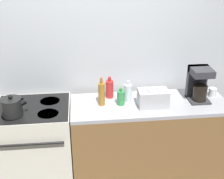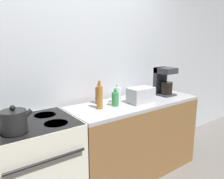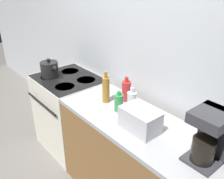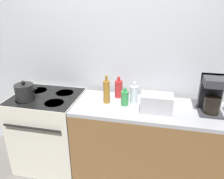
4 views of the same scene
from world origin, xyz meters
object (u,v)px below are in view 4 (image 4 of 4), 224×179
(coffee_maker, at_px, (212,94))
(bottle_clear, at_px, (134,94))
(kettle, at_px, (25,92))
(bottle_amber, at_px, (106,91))
(bottle_red, at_px, (119,89))
(stove, at_px, (50,130))
(bottle_green, at_px, (125,98))
(toaster, at_px, (156,103))

(coffee_maker, distance_m, bottle_clear, 0.73)
(bottle_clear, bearing_deg, kettle, -171.31)
(kettle, xyz_separation_m, coffee_maker, (1.84, 0.13, 0.09))
(bottle_amber, distance_m, bottle_red, 0.19)
(stove, distance_m, bottle_green, 1.02)
(bottle_green, distance_m, bottle_red, 0.20)
(toaster, xyz_separation_m, bottle_green, (-0.31, 0.07, -0.01))
(kettle, height_order, bottle_clear, bottle_clear)
(bottle_amber, bearing_deg, bottle_clear, 11.18)
(stove, distance_m, coffee_maker, 1.79)
(toaster, bearing_deg, bottle_amber, 170.80)
(kettle, distance_m, coffee_maker, 1.85)
(toaster, relative_size, bottle_green, 1.61)
(coffee_maker, bearing_deg, bottle_green, -178.03)
(toaster, height_order, bottle_green, bottle_green)
(stove, bearing_deg, bottle_amber, -0.66)
(kettle, height_order, coffee_maker, coffee_maker)
(toaster, relative_size, coffee_maker, 0.83)
(bottle_clear, xyz_separation_m, bottle_green, (-0.08, -0.07, -0.02))
(toaster, distance_m, bottle_red, 0.47)
(toaster, relative_size, bottle_clear, 1.31)
(bottle_red, bearing_deg, bottle_amber, -121.07)
(coffee_maker, bearing_deg, bottle_red, 170.84)
(kettle, height_order, bottle_green, kettle)
(stove, distance_m, toaster, 1.30)
(kettle, distance_m, toaster, 1.35)
(kettle, bearing_deg, toaster, 1.53)
(kettle, distance_m, bottle_red, 0.98)
(kettle, relative_size, bottle_clear, 1.08)
(bottle_amber, height_order, bottle_red, bottle_amber)
(bottle_amber, bearing_deg, stove, 179.34)
(coffee_maker, bearing_deg, toaster, -169.09)
(bottle_green, bearing_deg, kettle, -174.32)
(stove, xyz_separation_m, bottle_red, (0.78, 0.15, 0.53))
(coffee_maker, bearing_deg, kettle, -175.93)
(bottle_clear, height_order, bottle_amber, bottle_amber)
(kettle, distance_m, bottle_amber, 0.86)
(bottle_clear, xyz_separation_m, bottle_amber, (-0.27, -0.05, 0.03))
(coffee_maker, relative_size, bottle_amber, 1.21)
(stove, height_order, kettle, kettle)
(bottle_green, bearing_deg, bottle_red, 118.86)
(kettle, bearing_deg, bottle_clear, 8.69)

